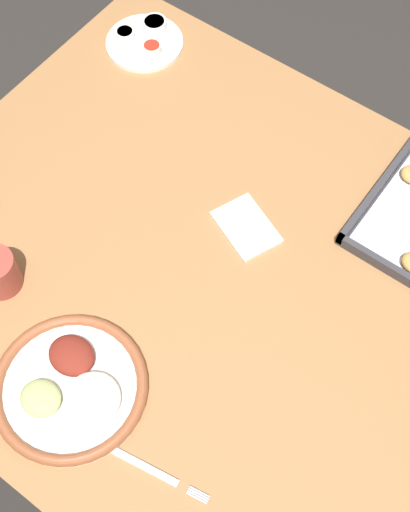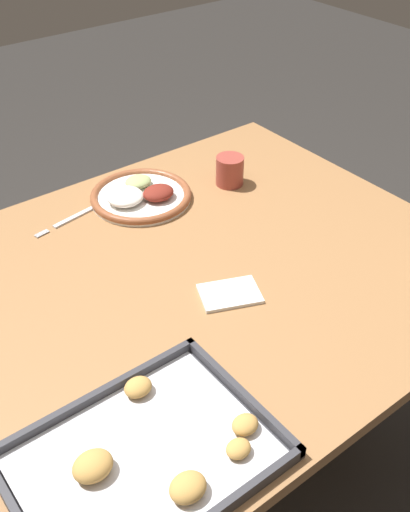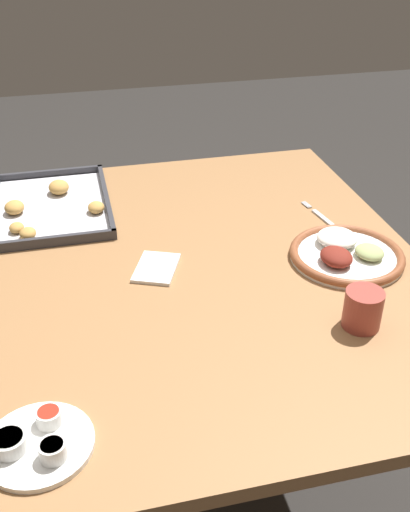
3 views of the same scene
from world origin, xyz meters
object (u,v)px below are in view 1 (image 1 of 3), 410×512
(dinner_plate, at_px, (71,387))
(saucer_plate, at_px, (145,39))
(napkin, at_px, (247,228))
(fork, at_px, (141,465))

(dinner_plate, height_order, saucer_plate, dinner_plate)
(saucer_plate, height_order, napkin, saucer_plate)
(dinner_plate, relative_size, napkin, 1.78)
(fork, bearing_deg, saucer_plate, 118.70)
(fork, distance_m, napkin, 0.47)
(fork, height_order, napkin, napkin)
(dinner_plate, xyz_separation_m, saucer_plate, (-0.39, 0.68, -0.00))
(dinner_plate, height_order, napkin, dinner_plate)
(fork, relative_size, saucer_plate, 1.26)
(dinner_plate, relative_size, fork, 1.22)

